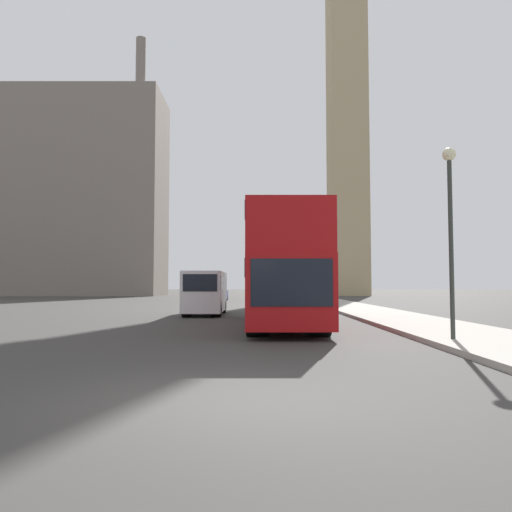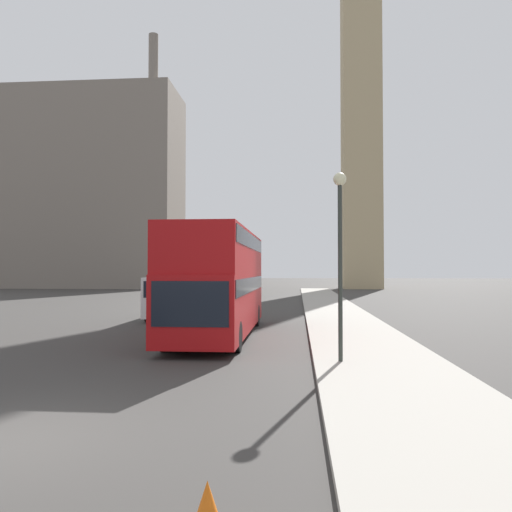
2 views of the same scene
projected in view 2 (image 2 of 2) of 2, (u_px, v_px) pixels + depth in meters
sidewalk_strip at (460, 452)px, 6.99m from camera, size 3.66×120.00×0.15m
clock_tower at (361, 51)px, 70.67m from camera, size 5.65×5.82×65.53m
building_block_distant at (78, 190)px, 74.49m from camera, size 30.23×11.12×35.37m
red_double_decker_bus at (219, 278)px, 19.75m from camera, size 2.63×10.77×4.12m
white_van at (173, 296)px, 26.96m from camera, size 1.95×5.30×2.24m
street_lamp at (340, 235)px, 13.64m from camera, size 0.36×0.36×5.16m
parked_sedan at (219, 289)px, 49.82m from camera, size 1.70×4.74×1.55m
traffic_cone at (207, 509)px, 4.93m from camera, size 0.36×0.36×0.55m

